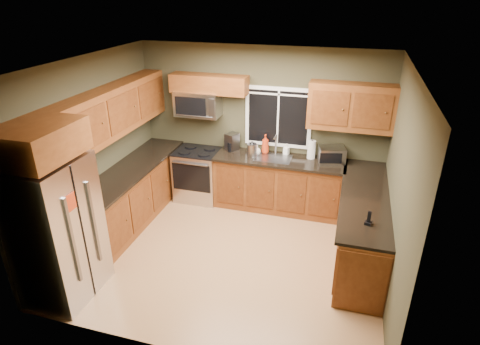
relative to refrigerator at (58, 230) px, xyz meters
The scene contains 29 objects.
floor 2.35m from the refrigerator, 36.78° to the left, with size 4.20×4.20×0.00m, color #9D6E45.
ceiling 2.82m from the refrigerator, 36.78° to the left, with size 4.20×4.20×0.00m, color white.
back_wall 3.58m from the refrigerator, 60.71° to the left, with size 4.20×4.20×0.00m, color #373522.
front_wall 1.86m from the refrigerator, 16.04° to the right, with size 4.20×4.20×0.00m, color #373522.
left_wall 1.42m from the refrigerator, 105.52° to the left, with size 3.60×3.60×0.00m, color #373522.
right_wall 4.08m from the refrigerator, 18.71° to the left, with size 3.60×3.60×0.00m, color #373522.
window 3.75m from the refrigerator, 56.52° to the left, with size 1.12×0.03×1.02m.
base_cabinets_left 1.83m from the refrigerator, 91.97° to the left, with size 0.60×2.65×0.90m, color brown.
countertop_left 1.78m from the refrigerator, 91.16° to the left, with size 0.65×2.65×0.04m, color black.
base_cabinets_back 3.56m from the refrigerator, 52.43° to the left, with size 2.17×0.60×0.90m, color brown.
countertop_back 3.51m from the refrigerator, 52.18° to the left, with size 2.17×0.65×0.04m, color black.
base_cabinets_peninsula 4.02m from the refrigerator, 27.50° to the left, with size 0.60×2.52×0.90m.
countertop_peninsula 3.97m from the refrigerator, 27.77° to the left, with size 0.65×2.50×0.04m, color black.
upper_cabinets_left 2.03m from the refrigerator, 96.30° to the left, with size 0.33×2.65×0.72m, color brown.
upper_cabinets_back_left 3.28m from the refrigerator, 73.15° to the left, with size 1.30×0.33×0.30m, color brown.
upper_cabinets_back_right 4.44m from the refrigerator, 42.62° to the left, with size 1.30×0.33×0.72m, color brown.
upper_cabinet_over_fridge 1.13m from the refrigerator, behind, with size 0.72×0.90×0.38m, color brown.
refrigerator is the anchor object (origin of this frame).
range 2.89m from the refrigerator, 76.03° to the left, with size 0.76×0.69×0.94m.
microwave 3.10m from the refrigerator, 76.66° to the left, with size 0.76×0.41×0.42m.
sink 3.46m from the refrigerator, 53.87° to the left, with size 0.60×0.42×0.36m.
toaster_oven 4.14m from the refrigerator, 44.04° to the left, with size 0.47×0.41×0.26m.
coffee_maker 3.21m from the refrigerator, 66.56° to the left, with size 0.25×0.28×0.30m.
kettle 3.21m from the refrigerator, 58.17° to the left, with size 0.20×0.20×0.29m.
paper_towel_roll 3.96m from the refrigerator, 48.11° to the left, with size 0.14×0.14×0.34m.
soap_bottle_a 3.51m from the refrigerator, 57.95° to the left, with size 0.13×0.13×0.33m, color red.
soap_bottle_b 3.73m from the refrigerator, 53.51° to the left, with size 0.08×0.09×0.19m, color white.
soap_bottle_c 3.34m from the refrigerator, 58.61° to the left, with size 0.13×0.13×0.17m, color white.
cordless_phone 3.72m from the refrigerator, 17.12° to the left, with size 0.10×0.10×0.18m.
Camera 1 is at (1.46, -4.57, 3.55)m, focal length 30.00 mm.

